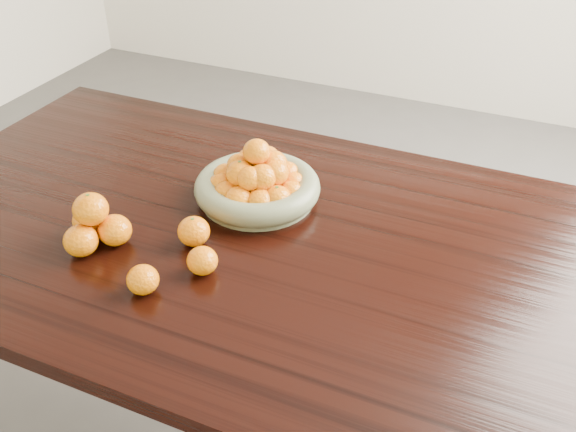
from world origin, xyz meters
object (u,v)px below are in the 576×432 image
at_px(dining_table, 299,275).
at_px(loose_orange_0, 194,231).
at_px(orange_pyramid, 94,225).
at_px(fruit_bowl, 257,183).

relative_size(dining_table, loose_orange_0, 28.28).
bearing_deg(orange_pyramid, loose_orange_0, 23.29).
relative_size(dining_table, orange_pyramid, 13.57).
bearing_deg(fruit_bowl, orange_pyramid, -129.31).
distance_m(fruit_bowl, loose_orange_0, 0.22).
bearing_deg(loose_orange_0, fruit_bowl, 77.29).
distance_m(dining_table, fruit_bowl, 0.24).
xyz_separation_m(fruit_bowl, orange_pyramid, (-0.24, -0.30, 0.00)).
distance_m(dining_table, loose_orange_0, 0.26).
height_order(orange_pyramid, loose_orange_0, orange_pyramid).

